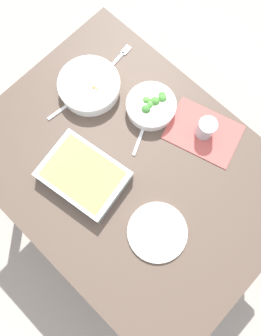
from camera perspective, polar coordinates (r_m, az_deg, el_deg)
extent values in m
plane|color=#9E9389|center=(1.91, 0.00, -5.48)|extent=(6.00, 6.00, 0.00)
cube|color=#4C3D33|center=(1.20, 0.00, -0.23)|extent=(1.20, 0.90, 0.04)
cylinder|color=#4C3D33|center=(1.71, -22.62, -0.17)|extent=(0.06, 0.06, 0.70)
cylinder|color=#4C3D33|center=(1.58, 4.84, -27.53)|extent=(0.06, 0.06, 0.70)
cylinder|color=#4C3D33|center=(1.81, -3.93, 17.36)|extent=(0.06, 0.06, 0.70)
cube|color=#B24C47|center=(1.26, 13.39, 6.49)|extent=(0.32, 0.27, 0.00)
cylinder|color=white|center=(1.29, -7.65, 14.87)|extent=(0.25, 0.25, 0.05)
torus|color=white|center=(1.27, -7.79, 15.38)|extent=(0.25, 0.25, 0.01)
cylinder|color=olive|center=(1.29, -7.66, 14.93)|extent=(0.20, 0.20, 0.03)
sphere|color=#C66633|center=(1.27, -9.31, 14.49)|extent=(0.02, 0.02, 0.02)
sphere|color=silver|center=(1.28, -9.04, 15.52)|extent=(0.01, 0.01, 0.01)
sphere|color=olive|center=(1.26, -6.81, 14.47)|extent=(0.02, 0.02, 0.02)
sphere|color=olive|center=(1.26, -6.22, 14.17)|extent=(0.02, 0.02, 0.02)
cylinder|color=white|center=(1.24, 3.81, 11.33)|extent=(0.19, 0.19, 0.05)
torus|color=white|center=(1.23, 3.87, 11.75)|extent=(0.20, 0.20, 0.01)
cylinder|color=#8CB272|center=(1.24, 3.82, 11.38)|extent=(0.16, 0.16, 0.02)
sphere|color=#3D7A33|center=(1.23, 3.86, 11.78)|extent=(0.02, 0.02, 0.02)
sphere|color=#569E42|center=(1.23, 3.74, 11.77)|extent=(0.03, 0.03, 0.03)
sphere|color=#3D7A33|center=(1.21, 2.88, 10.81)|extent=(0.04, 0.04, 0.04)
sphere|color=#3D7A33|center=(1.22, 3.53, 11.35)|extent=(0.02, 0.02, 0.02)
sphere|color=#3D7A33|center=(1.25, 5.89, 13.25)|extent=(0.03, 0.03, 0.03)
sphere|color=#478C38|center=(1.23, 4.58, 12.25)|extent=(0.04, 0.04, 0.04)
sphere|color=#569E42|center=(1.23, 2.97, 12.48)|extent=(0.03, 0.03, 0.03)
sphere|color=#478C38|center=(1.24, 5.94, 12.74)|extent=(0.03, 0.03, 0.03)
cube|color=silver|center=(1.16, -8.70, -1.35)|extent=(0.33, 0.26, 0.06)
cube|color=#DBAD56|center=(1.15, -8.79, -1.21)|extent=(0.29, 0.23, 0.04)
cylinder|color=#B2BCC6|center=(1.22, 13.82, 7.16)|extent=(0.07, 0.07, 0.08)
cylinder|color=black|center=(1.23, 13.69, 6.94)|extent=(0.06, 0.06, 0.05)
cylinder|color=white|center=(1.14, 5.00, -11.77)|extent=(0.22, 0.22, 0.01)
cube|color=silver|center=(1.29, -12.59, 10.64)|extent=(0.03, 0.14, 0.01)
ellipsoid|color=silver|center=(1.30, -9.57, 12.94)|extent=(0.03, 0.04, 0.01)
cube|color=silver|center=(1.21, 1.65, 5.35)|extent=(0.07, 0.13, 0.01)
ellipsoid|color=silver|center=(1.24, 2.96, 8.88)|extent=(0.04, 0.05, 0.01)
cube|color=silver|center=(1.36, -3.21, 18.76)|extent=(0.02, 0.14, 0.01)
cube|color=silver|center=(1.40, -0.84, 21.06)|extent=(0.03, 0.05, 0.01)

